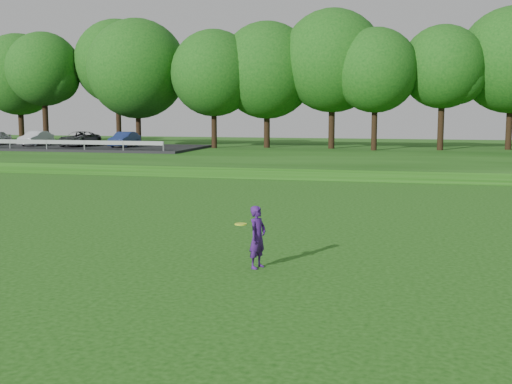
# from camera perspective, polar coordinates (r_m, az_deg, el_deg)

# --- Properties ---
(ground) EXTENTS (140.00, 140.00, 0.00)m
(ground) POSITION_cam_1_polar(r_m,az_deg,el_deg) (15.81, -2.92, -6.43)
(ground) COLOR #15430C
(ground) RESTS_ON ground
(berm) EXTENTS (130.00, 30.00, 0.60)m
(berm) POSITION_cam_1_polar(r_m,az_deg,el_deg) (49.04, 8.40, 3.22)
(berm) COLOR #15430C
(berm) RESTS_ON ground
(walking_path) EXTENTS (130.00, 1.60, 0.04)m
(walking_path) POSITION_cam_1_polar(r_m,az_deg,el_deg) (35.20, 6.32, 1.20)
(walking_path) COLOR gray
(walking_path) RESTS_ON ground
(treeline) EXTENTS (104.00, 7.00, 15.00)m
(treeline) POSITION_cam_1_polar(r_m,az_deg,el_deg) (53.08, 8.96, 11.94)
(treeline) COLOR #114810
(treeline) RESTS_ON berm
(parking_lot) EXTENTS (24.00, 9.00, 1.38)m
(parking_lot) POSITION_cam_1_polar(r_m,az_deg,el_deg) (55.35, -17.25, 4.15)
(parking_lot) COLOR black
(parking_lot) RESTS_ON berm
(woman) EXTENTS (0.71, 0.88, 1.50)m
(woman) POSITION_cam_1_polar(r_m,az_deg,el_deg) (15.27, 0.13, -4.02)
(woman) COLOR #3E176A
(woman) RESTS_ON ground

